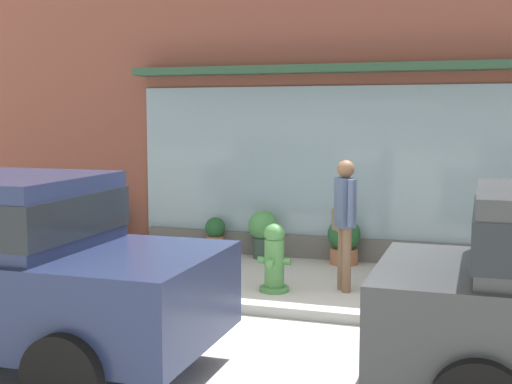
% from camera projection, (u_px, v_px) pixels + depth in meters
% --- Properties ---
extents(ground_plane, '(60.00, 60.00, 0.00)m').
position_uv_depth(ground_plane, '(290.00, 311.00, 7.98)').
color(ground_plane, '#B2AFA8').
extents(curb_strip, '(14.00, 0.24, 0.12)m').
position_uv_depth(curb_strip, '(285.00, 310.00, 7.78)').
color(curb_strip, '#B2B2AD').
rests_on(curb_strip, ground_plane).
extents(storefront, '(14.00, 0.81, 5.49)m').
position_uv_depth(storefront, '(345.00, 87.00, 10.68)').
color(storefront, brown).
rests_on(storefront, ground_plane).
extents(fire_hydrant, '(0.44, 0.41, 0.89)m').
position_uv_depth(fire_hydrant, '(274.00, 258.00, 8.81)').
color(fire_hydrant, '#4C8C47').
rests_on(fire_hydrant, ground_plane).
extents(pedestrian_with_handbag, '(0.40, 0.57, 1.70)m').
position_uv_depth(pedestrian_with_handbag, '(344.00, 216.00, 8.79)').
color(pedestrian_with_handbag, brown).
rests_on(pedestrian_with_handbag, ground_plane).
extents(potted_plant_doorstep, '(0.54, 0.54, 0.79)m').
position_uv_depth(potted_plant_doorstep, '(106.00, 223.00, 11.72)').
color(potted_plant_doorstep, '#33473D').
rests_on(potted_plant_doorstep, ground_plane).
extents(potted_plant_window_right, '(0.50, 0.50, 0.71)m').
position_uv_depth(potted_plant_window_right, '(344.00, 240.00, 10.42)').
color(potted_plant_window_right, '#9E6042').
rests_on(potted_plant_window_right, ground_plane).
extents(potted_plant_window_left, '(0.47, 0.47, 0.76)m').
position_uv_depth(potted_plant_window_left, '(263.00, 230.00, 10.84)').
color(potted_plant_window_left, '#33473D').
rests_on(potted_plant_window_left, ground_plane).
extents(potted_plant_by_entrance, '(0.33, 0.33, 0.60)m').
position_uv_depth(potted_plant_by_entrance, '(215.00, 234.00, 11.20)').
color(potted_plant_by_entrance, '#9E6042').
rests_on(potted_plant_by_entrance, ground_plane).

